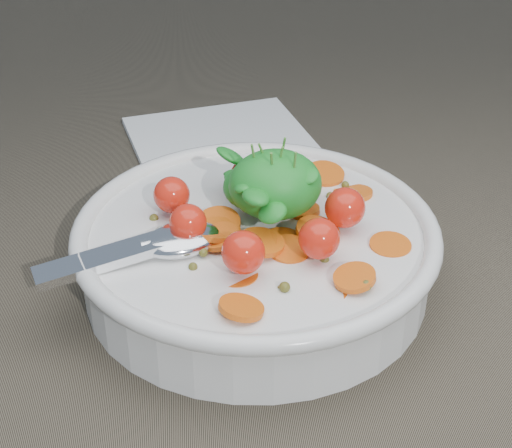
{
  "coord_description": "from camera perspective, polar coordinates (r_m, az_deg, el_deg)",
  "views": [
    {
      "loc": [
        -0.05,
        -0.52,
        0.37
      ],
      "look_at": [
        -0.01,
        -0.03,
        0.06
      ],
      "focal_mm": 55.0,
      "sensor_mm": 36.0,
      "label": 1
    }
  ],
  "objects": [
    {
      "name": "ground",
      "position": [
        0.64,
        0.69,
        -2.93
      ],
      "size": [
        6.0,
        6.0,
        0.0
      ],
      "primitive_type": "plane",
      "color": "brown",
      "rests_on": "ground"
    },
    {
      "name": "napkin",
      "position": [
        0.83,
        -2.59,
        6.16
      ],
      "size": [
        0.21,
        0.2,
        0.01
      ],
      "primitive_type": "cube",
      "rotation": [
        0.0,
        0.0,
        0.23
      ],
      "color": "white",
      "rests_on": "ground"
    },
    {
      "name": "bowl",
      "position": [
        0.6,
        0.01,
        -1.83
      ],
      "size": [
        0.3,
        0.28,
        0.12
      ],
      "color": "white",
      "rests_on": "ground"
    }
  ]
}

